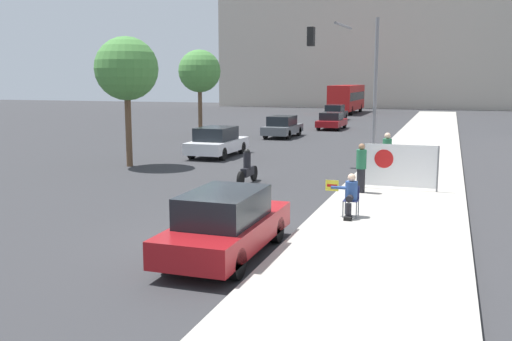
{
  "coord_description": "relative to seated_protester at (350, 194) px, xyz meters",
  "views": [
    {
      "loc": [
        5.02,
        -12.33,
        3.92
      ],
      "look_at": [
        -0.71,
        4.45,
        1.09
      ],
      "focal_mm": 40.0,
      "sensor_mm": 36.0,
      "label": 1
    }
  ],
  "objects": [
    {
      "name": "car_on_road_far_lane",
      "position": [
        -8.18,
        39.86,
        -0.05
      ],
      "size": [
        1.78,
        4.47,
        1.52
      ],
      "color": "black",
      "rests_on": "ground_plane"
    },
    {
      "name": "street_tree_near_curb",
      "position": [
        -11.31,
        7.15,
        3.59
      ],
      "size": [
        2.84,
        2.84,
        5.84
      ],
      "color": "brown",
      "rests_on": "ground_plane"
    },
    {
      "name": "ground_plane",
      "position": [
        -2.5,
        -3.13,
        -0.8
      ],
      "size": [
        160.0,
        160.0,
        0.0
      ],
      "primitive_type": "plane",
      "color": "#303033"
    },
    {
      "name": "protest_banner",
      "position": [
        0.94,
        4.54,
        0.19
      ],
      "size": [
        2.56,
        0.06,
        1.57
      ],
      "color": "slate",
      "rests_on": "sidewalk_curb"
    },
    {
      "name": "car_on_road_nearest",
      "position": [
        -8.83,
        11.6,
        -0.04
      ],
      "size": [
        1.9,
        4.4,
        1.53
      ],
      "color": "silver",
      "rests_on": "ground_plane"
    },
    {
      "name": "street_tree_midblock",
      "position": [
        -13.94,
        20.82,
        3.69
      ],
      "size": [
        2.91,
        2.91,
        5.97
      ],
      "color": "brown",
      "rests_on": "ground_plane"
    },
    {
      "name": "car_on_road_midblock",
      "position": [
        -8.41,
        22.28,
        -0.06
      ],
      "size": [
        1.79,
        4.56,
        1.48
      ],
      "color": "#565B60",
      "rests_on": "ground_plane"
    },
    {
      "name": "motorcycle_on_road",
      "position": [
        -4.67,
        4.61,
        -0.23
      ],
      "size": [
        0.28,
        2.1,
        1.35
      ],
      "color": "black",
      "rests_on": "ground_plane"
    },
    {
      "name": "car_on_road_distant",
      "position": [
        -6.47,
        29.72,
        -0.11
      ],
      "size": [
        1.81,
        4.25,
        1.36
      ],
      "color": "maroon",
      "rests_on": "ground_plane"
    },
    {
      "name": "parked_car_curbside",
      "position": [
        -2.09,
        -4.0,
        -0.05
      ],
      "size": [
        1.7,
        4.46,
        1.51
      ],
      "color": "maroon",
      "rests_on": "ground_plane"
    },
    {
      "name": "sidewalk_curb",
      "position": [
        1.04,
        11.87,
        -0.72
      ],
      "size": [
        4.19,
        90.0,
        0.15
      ],
      "primitive_type": "cube",
      "color": "#A8A399",
      "rests_on": "ground_plane"
    },
    {
      "name": "jogger_on_sidewalk",
      "position": [
        -0.24,
        3.62,
        0.2
      ],
      "size": [
        0.34,
        0.34,
        1.67
      ],
      "rotation": [
        0.0,
        0.0,
        3.54
      ],
      "color": "black",
      "rests_on": "sidewalk_curb"
    },
    {
      "name": "seated_protester",
      "position": [
        0.0,
        0.0,
        0.0
      ],
      "size": [
        0.91,
        0.77,
        1.21
      ],
      "rotation": [
        0.0,
        0.0,
        -0.18
      ],
      "color": "#474C56",
      "rests_on": "sidewalk_curb"
    },
    {
      "name": "city_bus_on_road",
      "position": [
        -9.18,
        52.18,
        1.1
      ],
      "size": [
        2.55,
        11.05,
        3.3
      ],
      "color": "red",
      "rests_on": "ground_plane"
    },
    {
      "name": "traffic_light_pole",
      "position": [
        -1.67,
        9.91,
        3.64
      ],
      "size": [
        3.17,
        2.94,
        6.4
      ],
      "color": "slate",
      "rests_on": "sidewalk_curb"
    },
    {
      "name": "pedestrian_behind",
      "position": [
        0.31,
        6.45,
        0.27
      ],
      "size": [
        0.34,
        0.34,
        1.8
      ],
      "rotation": [
        0.0,
        0.0,
        5.35
      ],
      "color": "#334775",
      "rests_on": "sidewalk_curb"
    },
    {
      "name": "building_backdrop_far",
      "position": [
        -4.5,
        70.25,
        14.19
      ],
      "size": [
        52.0,
        12.0,
        29.98
      ],
      "color": "#BCB2A3",
      "rests_on": "ground_plane"
    }
  ]
}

